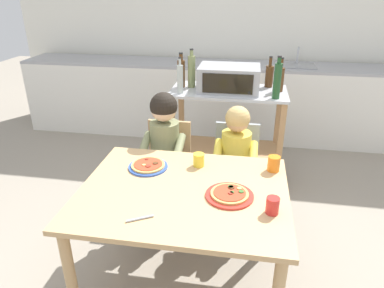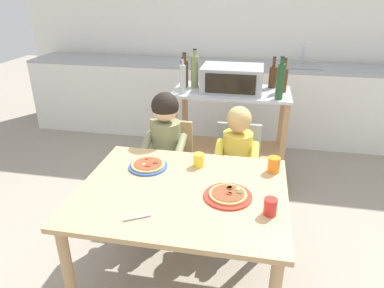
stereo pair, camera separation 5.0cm
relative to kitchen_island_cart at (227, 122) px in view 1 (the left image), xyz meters
The scene contains 22 objects.
ground_plane 0.68m from the kitchen_island_cart, 118.24° to the right, with size 11.73×11.73×0.00m, color gray.
back_wall_tiled 1.72m from the kitchen_island_cart, 95.46° to the left, with size 5.56×0.12×2.70m.
kitchen_counter 1.15m from the kitchen_island_cart, 97.36° to the left, with size 5.01×0.60×1.12m.
kitchen_island_cart is the anchor object (origin of this frame).
toaster_oven 0.42m from the kitchen_island_cart, 86.58° to the right, with size 0.54×0.39×0.22m.
bottle_dark_olive_oil 0.65m from the kitchen_island_cart, 24.20° to the right, with size 0.06×0.06×0.36m.
bottle_tall_green_wine 0.62m from the kitchen_island_cart, ahead, with size 0.07×0.07×0.30m.
bottle_brown_beer 0.58m from the kitchen_island_cart, 25.79° to the left, with size 0.07×0.07×0.29m.
bottle_clear_vinegar 0.63m from the kitchen_island_cart, behind, with size 0.07×0.07×0.32m.
bottle_slim_sauce 0.63m from the kitchen_island_cart, 157.34° to the right, with size 0.05×0.05×0.32m.
bottle_squat_spirits 0.58m from the kitchen_island_cart, behind, with size 0.07×0.07×0.35m.
dining_table 1.46m from the kitchen_island_cart, 95.82° to the right, with size 1.19×0.96×0.73m.
dining_chair_left 0.84m from the kitchen_island_cart, 120.43° to the right, with size 0.36×0.36×0.81m.
dining_chair_right 0.70m from the kitchen_island_cart, 80.08° to the right, with size 0.36×0.36×0.81m.
child_in_olive_shirt 0.93m from the kitchen_island_cart, 116.83° to the right, with size 0.32×0.42×1.08m.
child_in_yellow_shirt 0.81m from the kitchen_island_cart, 81.59° to the right, with size 0.32×0.42×0.99m.
pizza_plate_blue_rimmed 1.31m from the kitchen_island_cart, 108.81° to the right, with size 0.25×0.25×0.03m.
pizza_plate_red_rimmed 1.49m from the kitchen_island_cart, 85.39° to the right, with size 0.27×0.27×0.03m.
drinking_cup_yellow 1.17m from the kitchen_island_cart, 95.09° to the right, with size 0.07×0.07×0.09m, color yellow.
drinking_cup_orange 1.21m from the kitchen_island_cart, 71.97° to the right, with size 0.08×0.08×0.10m, color orange.
drinking_cup_red 1.64m from the kitchen_island_cart, 77.81° to the right, with size 0.07×0.07×0.09m, color red.
serving_spoon 1.79m from the kitchen_island_cart, 99.95° to the right, with size 0.01×0.01×0.14m, color #B7BABF.
Camera 1 is at (0.33, -1.69, 1.81)m, focal length 32.91 mm.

